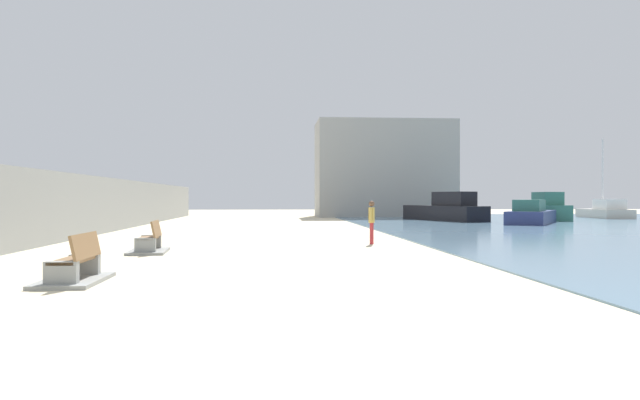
% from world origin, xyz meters
% --- Properties ---
extents(ground_plane, '(120.00, 120.00, 0.00)m').
position_xyz_m(ground_plane, '(0.00, 18.00, 0.00)').
color(ground_plane, beige).
extents(seawall, '(0.80, 64.00, 2.65)m').
position_xyz_m(seawall, '(-7.50, 18.00, 1.33)').
color(seawall, gray).
rests_on(seawall, ground).
extents(bench_near, '(1.10, 2.10, 0.98)m').
position_xyz_m(bench_near, '(-3.15, 4.80, 0.23)').
color(bench_near, gray).
rests_on(bench_near, ground).
extents(bench_far, '(1.24, 2.17, 0.98)m').
position_xyz_m(bench_far, '(-3.02, 11.39, 0.23)').
color(bench_far, gray).
rests_on(bench_far, ground).
extents(person_walking, '(0.27, 0.51, 1.57)m').
position_xyz_m(person_walking, '(4.31, 14.13, 0.90)').
color(person_walking, '#B22D33').
rests_on(person_walking, ground).
extents(boat_far_right, '(2.86, 6.14, 6.50)m').
position_xyz_m(boat_far_right, '(27.69, 39.66, 0.61)').
color(boat_far_right, beige).
rests_on(boat_far_right, water_bay).
extents(boat_distant, '(2.05, 5.12, 2.05)m').
position_xyz_m(boat_distant, '(20.49, 35.27, 0.81)').
color(boat_distant, '#337060').
rests_on(boat_distant, water_bay).
extents(boat_nearest, '(5.65, 7.27, 1.52)m').
position_xyz_m(boat_nearest, '(17.24, 30.03, 0.61)').
color(boat_nearest, navy).
rests_on(boat_nearest, water_bay).
extents(boat_mid_bay, '(4.54, 7.96, 2.06)m').
position_xyz_m(boat_mid_bay, '(13.18, 35.16, 0.80)').
color(boat_mid_bay, black).
rests_on(boat_mid_bay, water_bay).
extents(harbor_building, '(12.00, 6.00, 8.44)m').
position_xyz_m(harbor_building, '(10.67, 46.00, 4.22)').
color(harbor_building, '#9E9E99').
rests_on(harbor_building, ground).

